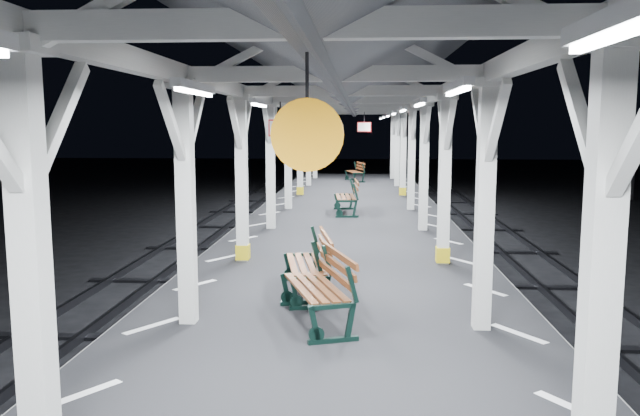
# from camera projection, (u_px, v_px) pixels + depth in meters

# --- Properties ---
(ground) EXTENTS (120.00, 120.00, 0.00)m
(ground) POSITION_uv_depth(u_px,v_px,m) (338.00, 345.00, 10.64)
(ground) COLOR black
(ground) RESTS_ON ground
(platform) EXTENTS (6.00, 50.00, 1.00)m
(platform) POSITION_uv_depth(u_px,v_px,m) (338.00, 316.00, 10.58)
(platform) COLOR black
(platform) RESTS_ON ground
(hazard_stripes_left) EXTENTS (1.00, 48.00, 0.01)m
(hazard_stripes_left) POSITION_uv_depth(u_px,v_px,m) (195.00, 285.00, 10.67)
(hazard_stripes_left) COLOR silver
(hazard_stripes_left) RESTS_ON platform
(hazard_stripes_right) EXTENTS (1.00, 48.00, 0.01)m
(hazard_stripes_right) POSITION_uv_depth(u_px,v_px,m) (485.00, 290.00, 10.35)
(hazard_stripes_right) COLOR silver
(hazard_stripes_right) RESTS_ON platform
(track_left) EXTENTS (2.20, 60.00, 0.16)m
(track_left) POSITION_uv_depth(u_px,v_px,m) (54.00, 334.00, 10.96)
(track_left) COLOR #2D2D33
(track_left) RESTS_ON ground
(track_right) EXTENTS (2.20, 60.00, 0.16)m
(track_right) POSITION_uv_depth(u_px,v_px,m) (639.00, 347.00, 10.31)
(track_right) COLOR #2D2D33
(track_right) RESTS_ON ground
(canopy) EXTENTS (5.40, 49.00, 4.65)m
(canopy) POSITION_uv_depth(u_px,v_px,m) (339.00, 72.00, 10.03)
(canopy) COLOR silver
(canopy) RESTS_ON platform
(bench_near) EXTENTS (1.21, 1.94, 0.99)m
(bench_near) POSITION_uv_depth(u_px,v_px,m) (323.00, 285.00, 8.64)
(bench_near) COLOR black
(bench_near) RESTS_ON platform
(bench_mid) EXTENTS (0.97, 1.90, 0.98)m
(bench_mid) POSITION_uv_depth(u_px,v_px,m) (313.00, 262.00, 10.06)
(bench_mid) COLOR black
(bench_mid) RESTS_ON platform
(bench_far) EXTENTS (0.84, 1.95, 1.03)m
(bench_far) POSITION_uv_depth(u_px,v_px,m) (349.00, 196.00, 19.33)
(bench_far) COLOR black
(bench_far) RESTS_ON platform
(bench_extra) EXTENTS (1.03, 1.80, 0.92)m
(bench_extra) POSITION_uv_depth(u_px,v_px,m) (357.00, 171.00, 30.64)
(bench_extra) COLOR black
(bench_extra) RESTS_ON platform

